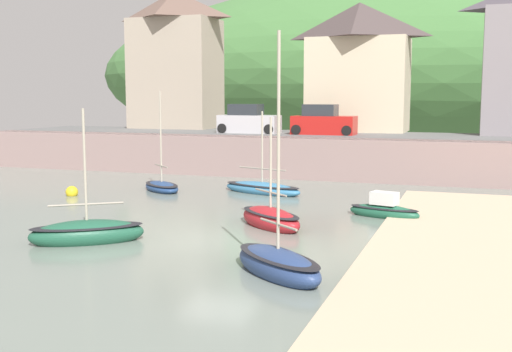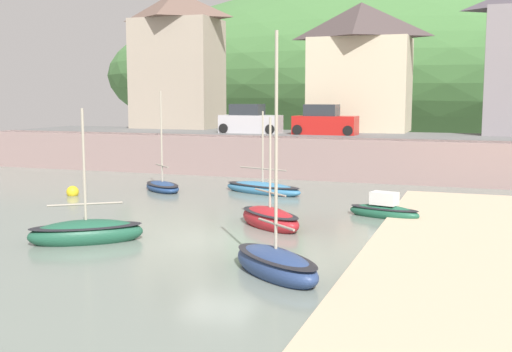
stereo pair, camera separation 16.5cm
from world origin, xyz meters
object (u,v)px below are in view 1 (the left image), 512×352
at_px(fishing_boat_green, 271,219).
at_px(rowboat_small_beached, 262,188).
at_px(waterfront_building_left, 176,59).
at_px(parked_car_by_wall, 323,122).
at_px(sailboat_blue_trim, 162,186).
at_px(sailboat_white_hull, 278,264).
at_px(parked_car_near_slipway, 248,121).
at_px(waterfront_building_centre, 359,66).
at_px(mooring_buoy, 72,192).
at_px(motorboat_with_cabin, 384,210).
at_px(dinghy_open_wooden, 87,233).

xyz_separation_m(fishing_boat_green, rowboat_small_beached, (-2.97, 7.82, -0.07)).
xyz_separation_m(waterfront_building_left, parked_car_by_wall, (12.77, -4.50, -4.51)).
relative_size(sailboat_blue_trim, rowboat_small_beached, 1.11).
height_order(fishing_boat_green, sailboat_white_hull, sailboat_white_hull).
height_order(rowboat_small_beached, parked_car_near_slipway, parked_car_near_slipway).
height_order(rowboat_small_beached, parked_car_by_wall, parked_car_by_wall).
height_order(waterfront_building_centre, fishing_boat_green, waterfront_building_centre).
distance_m(waterfront_building_centre, rowboat_small_beached, 16.38).
xyz_separation_m(fishing_boat_green, parked_car_near_slipway, (-7.40, 18.10, 2.89)).
bearing_deg(mooring_buoy, motorboat_with_cabin, -1.87).
distance_m(waterfront_building_left, parked_car_by_wall, 14.28).
height_order(waterfront_building_centre, motorboat_with_cabin, waterfront_building_centre).
height_order(sailboat_white_hull, parked_car_near_slipway, sailboat_white_hull).
distance_m(waterfront_building_centre, sailboat_white_hull, 29.61).
distance_m(rowboat_small_beached, parked_car_near_slipway, 11.58).
distance_m(waterfront_building_left, parked_car_near_slipway, 9.93).
relative_size(waterfront_building_left, fishing_boat_green, 2.40).
relative_size(rowboat_small_beached, parked_car_by_wall, 1.15).
distance_m(motorboat_with_cabin, mooring_buoy, 15.36).
bearing_deg(motorboat_with_cabin, rowboat_small_beached, 161.22).
relative_size(waterfront_building_centre, motorboat_with_cabin, 2.85).
distance_m(parked_car_near_slipway, mooring_buoy, 15.10).
distance_m(dinghy_open_wooden, parked_car_by_wall, 22.88).
bearing_deg(sailboat_white_hull, fishing_boat_green, 149.63).
bearing_deg(motorboat_with_cabin, waterfront_building_centre, 117.86).
height_order(fishing_boat_green, rowboat_small_beached, rowboat_small_beached).
bearing_deg(fishing_boat_green, dinghy_open_wooden, -100.10).
bearing_deg(parked_car_near_slipway, rowboat_small_beached, -66.37).
height_order(parked_car_near_slipway, mooring_buoy, parked_car_near_slipway).
height_order(sailboat_blue_trim, rowboat_small_beached, sailboat_blue_trim).
height_order(dinghy_open_wooden, parked_car_by_wall, dinghy_open_wooden).
xyz_separation_m(motorboat_with_cabin, sailboat_blue_trim, (-11.94, 3.48, -0.06)).
relative_size(waterfront_building_left, motorboat_with_cabin, 3.33).
height_order(sailboat_white_hull, parked_car_by_wall, sailboat_white_hull).
bearing_deg(dinghy_open_wooden, parked_car_near_slipway, 59.91).
bearing_deg(motorboat_with_cabin, fishing_boat_green, -123.45).
bearing_deg(parked_car_by_wall, waterfront_building_left, 161.52).
height_order(motorboat_with_cabin, parked_car_near_slipway, parked_car_near_slipway).
distance_m(waterfront_building_left, waterfront_building_centre, 14.24).
distance_m(fishing_boat_green, sailboat_white_hull, 6.48).
bearing_deg(parked_car_near_slipway, motorboat_with_cabin, -52.46).
xyz_separation_m(sailboat_blue_trim, parked_car_by_wall, (5.94, 11.22, 2.98)).
height_order(sailboat_white_hull, rowboat_small_beached, sailboat_white_hull).
height_order(fishing_boat_green, sailboat_blue_trim, sailboat_blue_trim).
height_order(waterfront_building_left, waterfront_building_centre, waterfront_building_left).
bearing_deg(parked_car_near_slipway, waterfront_building_left, 149.72).
bearing_deg(mooring_buoy, parked_car_near_slipway, 73.59).
bearing_deg(sailboat_blue_trim, fishing_boat_green, 1.58).
bearing_deg(sailboat_white_hull, rowboat_small_beached, 150.27).
bearing_deg(waterfront_building_left, fishing_boat_green, -56.41).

